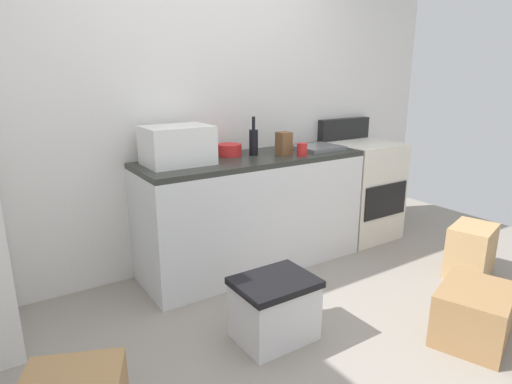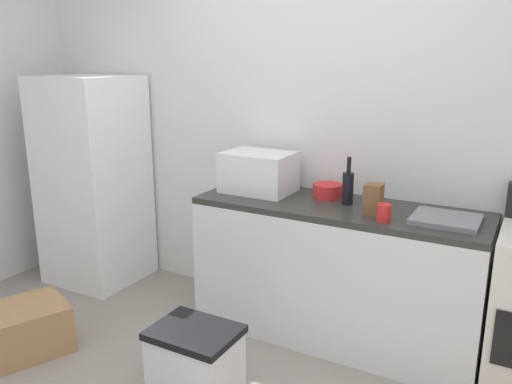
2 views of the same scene
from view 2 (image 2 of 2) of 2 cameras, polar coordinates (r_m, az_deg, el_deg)
name	(u,v)px [view 2 (image 2 of 2)]	position (r m, az deg, el deg)	size (l,w,h in m)	color
wall_back	(317,131)	(3.60, 6.75, 6.73)	(5.00, 0.10, 2.60)	silver
kitchen_counter	(336,272)	(3.41, 8.75, -8.70)	(1.80, 0.60, 0.90)	silver
refrigerator	(94,181)	(4.35, -17.43, 1.18)	(0.68, 0.66, 1.65)	white
microwave	(259,172)	(3.50, 0.28, 2.20)	(0.46, 0.34, 0.27)	white
sink_basin	(446,219)	(3.07, 20.16, -2.85)	(0.36, 0.32, 0.03)	slate
wine_bottle	(348,187)	(3.26, 10.07, 0.54)	(0.07, 0.07, 0.30)	black
coffee_mug	(384,213)	(2.97, 13.86, -2.24)	(0.08, 0.08, 0.10)	red
knife_block	(373,199)	(3.09, 12.76, -0.77)	(0.10, 0.10, 0.18)	brown
mixing_bowl	(327,191)	(3.41, 7.83, 0.14)	(0.19, 0.19, 0.09)	red
cardboard_box_small	(27,328)	(3.63, -23.85, -13.55)	(0.41, 0.46, 0.30)	#A37A4C
storage_bin	(195,360)	(2.99, -6.68, -17.88)	(0.46, 0.36, 0.38)	silver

